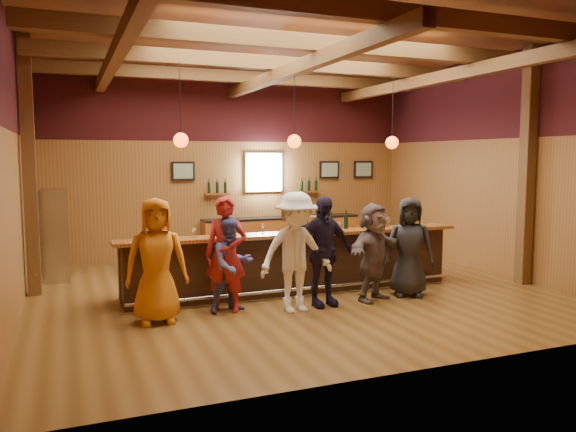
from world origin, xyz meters
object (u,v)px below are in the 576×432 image
Objects in this scene: stainless_fridge at (50,236)px; customer_dark at (409,247)px; customer_redvest at (226,254)px; ice_bucket at (315,223)px; customer_brown at (374,252)px; customer_denim at (232,265)px; bottle_a at (331,222)px; customer_navy at (322,251)px; customer_orange at (156,261)px; back_bar_cabinet at (282,236)px; bar_counter at (292,262)px; bartender at (299,240)px; customer_white at (296,252)px.

stainless_fridge is 6.88m from customer_dark.
customer_dark is at bearing 25.27° from customer_redvest.
customer_brown is at bearing -53.92° from ice_bucket.
customer_redvest is 0.19m from customer_denim.
bottle_a is (0.36, 0.08, -0.00)m from ice_bucket.
customer_navy is 1.24m from bottle_a.
customer_orange is (1.51, -3.60, 0.02)m from stainless_fridge.
customer_brown reaches higher than back_bar_cabinet.
customer_orange is at bearing -154.22° from customer_dark.
customer_redvest is (1.11, 0.22, -0.01)m from customer_orange.
customer_brown is (1.00, -1.20, 0.31)m from bar_counter.
customer_navy is 6.77× the size of ice_bucket.
stainless_fridge is 6.29m from customer_brown.
customer_redvest reaches higher than bottle_a.
bartender is at bearing 61.03° from bar_counter.
customer_white reaches higher than stainless_fridge.
customer_navy is at bearing -152.48° from customer_dark.
ice_bucket is at bearing -31.51° from stainless_fridge.
bar_counter is at bearing 26.59° from customer_orange.
back_bar_cabinet is 2.68× the size of customer_denim.
bar_counter is at bearing -108.34° from back_bar_cabinet.
bartender is (-0.62, -2.54, 0.27)m from back_bar_cabinet.
customer_dark is (4.35, 0.00, -0.06)m from customer_orange.
customer_brown reaches higher than bottle_a.
back_bar_cabinet is 12.02× the size of bottle_a.
stainless_fridge is 4.37m from customer_denim.
customer_white is 2.62m from bartender.
bar_counter is at bearing 164.05° from bottle_a.
customer_white reaches higher than customer_orange.
bar_counter is 1.81m from customer_redvest.
back_bar_cabinet is at bearing 88.32° from customer_redvest.
back_bar_cabinet is at bearing 72.43° from customer_navy.
customer_dark is at bearing 143.31° from bartender.
back_bar_cabinet is at bearing 48.64° from customer_denim.
bar_counter is at bearing 140.20° from ice_bucket.
bartender is at bearing 72.60° from customer_redvest.
customer_navy reaches higher than customer_brown.
ice_bucket is (0.82, 1.08, 0.30)m from customer_white.
customer_denim is 5.61× the size of ice_bucket.
customer_orange is 1.13m from customer_redvest.
ice_bucket is at bearing 100.66° from customer_brown.
customer_navy is at bearing -41.29° from stainless_fridge.
customer_white is at bearing -127.09° from ice_bucket.
customer_dark is 2.48m from bartender.
customer_orange is (-2.60, -1.15, 0.40)m from bar_counter.
stainless_fridge is 5.50m from bottle_a.
customer_denim reaches higher than bartender.
customer_orange reaches higher than ice_bucket.
customer_redvest is 1.56m from customer_navy.
back_bar_cabinet is at bearing 77.56° from ice_bucket.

